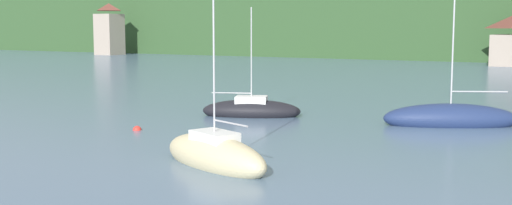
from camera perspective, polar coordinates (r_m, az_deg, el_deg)
The scene contains 6 objects.
wooded_hillside at distance 125.98m, azimuth 15.31°, elevation 7.51°, with size 352.00×61.38×37.21m.
shore_building_west at distance 109.47m, azimuth -13.01°, elevation 6.36°, with size 3.71×3.96×8.54m.
sailboat_far_1 at distance 32.99m, azimuth -0.42°, elevation -0.69°, with size 5.40×3.61×5.94m.
sailboat_far_4 at distance 31.16m, azimuth 17.02°, elevation -1.38°, with size 6.40×4.39×8.55m.
sailboat_mid_6 at distance 21.22m, azimuth -3.73°, elevation -4.73°, with size 5.37×3.35×8.05m.
mooring_buoy_near at distance 29.03m, azimuth -10.60°, elevation -2.45°, with size 0.39×0.39×0.39m, color red.
Camera 1 is at (10.87, 20.36, 4.59)m, focal length 44.63 mm.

